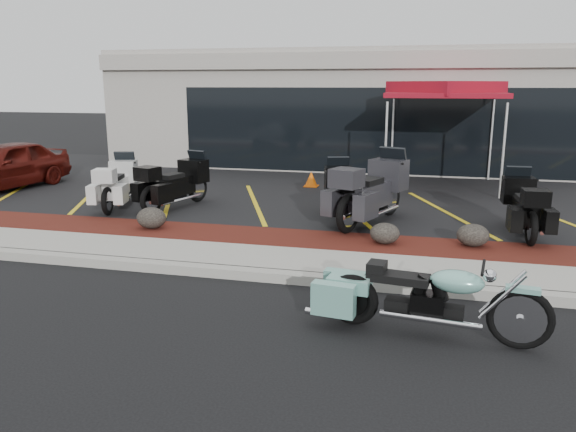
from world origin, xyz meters
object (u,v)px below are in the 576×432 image
(parked_car, at_px, (3,165))
(popup_canopy, at_px, (445,91))
(traffic_cone, at_px, (311,179))
(hero_cruiser, at_px, (521,310))
(touring_white, at_px, (126,176))

(parked_car, relative_size, popup_canopy, 1.20)
(traffic_cone, bearing_deg, hero_cruiser, -64.75)
(parked_car, height_order, popup_canopy, popup_canopy)
(hero_cruiser, height_order, traffic_cone, hero_cruiser)
(hero_cruiser, bearing_deg, parked_car, 159.55)
(hero_cruiser, height_order, parked_car, parked_car)
(hero_cruiser, relative_size, parked_car, 0.72)
(popup_canopy, bearing_deg, parked_car, -165.87)
(touring_white, xyz_separation_m, parked_car, (-3.96, 0.66, 0.04))
(popup_canopy, bearing_deg, touring_white, -153.92)
(hero_cruiser, bearing_deg, popup_canopy, 101.60)
(touring_white, bearing_deg, popup_canopy, -76.31)
(touring_white, bearing_deg, hero_cruiser, -139.80)
(hero_cruiser, xyz_separation_m, popup_canopy, (-0.68, 9.65, 2.24))
(hero_cruiser, relative_size, touring_white, 1.31)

